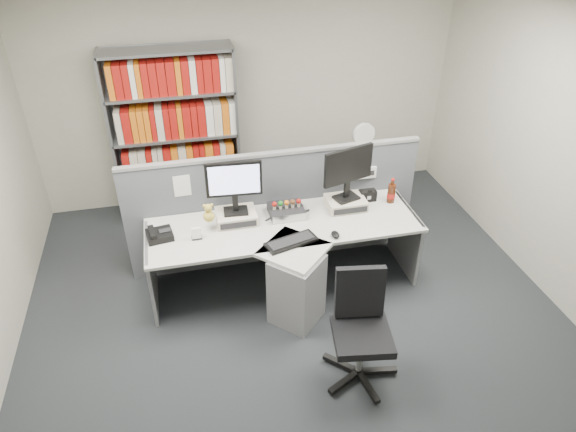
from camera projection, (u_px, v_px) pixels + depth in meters
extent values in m
plane|color=#2A2D31|center=(304.00, 340.00, 4.71)|extent=(5.50, 5.50, 0.00)
cube|color=#B2B09F|center=(248.00, 92.00, 6.22)|extent=(5.00, 0.04, 2.70)
cube|color=white|center=(312.00, 31.00, 3.23)|extent=(5.00, 5.50, 0.04)
cube|color=#575A62|center=(275.00, 209.00, 5.39)|extent=(3.00, 0.05, 1.25)
cube|color=#A1A1A6|center=(274.00, 153.00, 5.04)|extent=(3.00, 0.07, 0.03)
cube|color=white|center=(366.00, 173.00, 5.37)|extent=(0.22, 0.04, 0.12)
cube|color=white|center=(182.00, 184.00, 4.96)|extent=(0.16, 0.00, 0.22)
cube|color=white|center=(224.00, 180.00, 5.04)|extent=(0.16, 0.00, 0.22)
cube|color=white|center=(343.00, 166.00, 5.26)|extent=(0.16, 0.00, 0.22)
cube|color=beige|center=(284.00, 225.00, 4.99)|extent=(2.60, 0.80, 0.03)
cube|color=beige|center=(294.00, 250.00, 4.67)|extent=(0.74, 0.74, 0.03)
cube|color=gray|center=(297.00, 289.00, 4.76)|extent=(0.57, 0.57, 0.69)
cube|color=gray|center=(152.00, 273.00, 4.94)|extent=(0.03, 0.70, 0.72)
cube|color=gray|center=(405.00, 237.00, 5.42)|extent=(0.03, 0.70, 0.72)
cube|color=gray|center=(277.00, 235.00, 5.48)|extent=(2.50, 0.02, 0.45)
cube|color=beige|center=(236.00, 216.00, 5.01)|extent=(0.38, 0.30, 0.10)
cube|color=black|center=(238.00, 225.00, 4.88)|extent=(0.34, 0.01, 0.06)
cube|color=beige|center=(346.00, 203.00, 5.21)|extent=(0.38, 0.30, 0.10)
cube|color=black|center=(351.00, 211.00, 5.09)|extent=(0.34, 0.01, 0.06)
cube|color=black|center=(236.00, 211.00, 4.97)|extent=(0.24, 0.18, 0.02)
cube|color=black|center=(235.00, 203.00, 4.92)|extent=(0.05, 0.03, 0.19)
cube|color=black|center=(234.00, 179.00, 4.78)|extent=(0.52, 0.08, 0.34)
cube|color=#C6CDFE|center=(234.00, 180.00, 4.77)|extent=(0.46, 0.04, 0.29)
cube|color=black|center=(346.00, 198.00, 5.18)|extent=(0.27, 0.23, 0.02)
cube|color=black|center=(347.00, 189.00, 5.13)|extent=(0.06, 0.05, 0.19)
cube|color=black|center=(348.00, 165.00, 4.99)|extent=(0.52, 0.19, 0.35)
cube|color=#C6CDFE|center=(348.00, 166.00, 4.97)|extent=(0.46, 0.14, 0.30)
cube|color=black|center=(286.00, 211.00, 5.10)|extent=(0.33, 0.29, 0.09)
cube|color=silver|center=(290.00, 219.00, 4.98)|extent=(0.33, 0.01, 0.08)
cylinder|color=beige|center=(274.00, 208.00, 5.03)|extent=(0.03, 0.03, 0.03)
sphere|color=#A5140F|center=(274.00, 204.00, 5.01)|extent=(0.05, 0.05, 0.05)
cylinder|color=beige|center=(280.00, 207.00, 5.04)|extent=(0.03, 0.03, 0.03)
sphere|color=#19721E|center=(280.00, 203.00, 5.02)|extent=(0.05, 0.05, 0.05)
cylinder|color=beige|center=(287.00, 206.00, 5.05)|extent=(0.03, 0.03, 0.03)
sphere|color=orange|center=(287.00, 203.00, 5.03)|extent=(0.05, 0.05, 0.05)
cylinder|color=beige|center=(293.00, 206.00, 5.06)|extent=(0.03, 0.03, 0.03)
sphere|color=#593319|center=(293.00, 202.00, 5.04)|extent=(0.05, 0.05, 0.05)
cylinder|color=beige|center=(299.00, 205.00, 5.08)|extent=(0.03, 0.03, 0.03)
sphere|color=#A5140F|center=(299.00, 201.00, 5.05)|extent=(0.05, 0.05, 0.05)
cube|color=black|center=(291.00, 242.00, 4.72)|extent=(0.51, 0.30, 0.03)
cube|color=black|center=(291.00, 240.00, 4.71)|extent=(0.44, 0.24, 0.01)
ellipsoid|color=black|center=(335.00, 235.00, 4.80)|extent=(0.07, 0.12, 0.04)
cube|color=black|center=(160.00, 235.00, 4.78)|extent=(0.26, 0.24, 0.06)
cube|color=black|center=(152.00, 232.00, 4.73)|extent=(0.08, 0.19, 0.04)
cube|color=black|center=(165.00, 231.00, 4.77)|extent=(0.11, 0.08, 0.01)
cube|color=black|center=(197.00, 238.00, 4.78)|extent=(0.09, 0.06, 0.02)
cube|color=white|center=(196.00, 234.00, 4.74)|extent=(0.08, 0.03, 0.09)
cube|color=white|center=(196.00, 231.00, 4.77)|extent=(0.08, 0.03, 0.09)
sphere|color=gold|center=(209.00, 216.00, 4.82)|extent=(0.11, 0.11, 0.11)
sphere|color=gold|center=(208.00, 208.00, 4.77)|extent=(0.07, 0.07, 0.07)
sphere|color=gold|center=(204.00, 206.00, 4.75)|extent=(0.03, 0.03, 0.03)
sphere|color=gold|center=(212.00, 205.00, 4.76)|extent=(0.03, 0.03, 0.03)
cube|color=black|center=(367.00, 195.00, 5.32)|extent=(0.17, 0.09, 0.11)
cylinder|color=#3F190A|center=(391.00, 193.00, 5.27)|extent=(0.08, 0.08, 0.20)
cylinder|color=#A5140F|center=(391.00, 195.00, 5.28)|extent=(0.08, 0.08, 0.05)
cylinder|color=#3F190A|center=(393.00, 182.00, 5.20)|extent=(0.03, 0.03, 0.05)
cylinder|color=#A5140F|center=(393.00, 179.00, 5.18)|extent=(0.04, 0.04, 0.01)
cube|color=slate|center=(113.00, 142.00, 5.86)|extent=(0.03, 0.40, 2.00)
cube|color=slate|center=(236.00, 131.00, 6.12)|extent=(0.03, 0.40, 2.00)
cube|color=slate|center=(175.00, 130.00, 6.15)|extent=(1.40, 0.02, 2.00)
cube|color=slate|center=(185.00, 209.00, 6.53)|extent=(1.38, 0.40, 0.03)
cube|color=slate|center=(181.00, 173.00, 6.25)|extent=(1.38, 0.40, 0.03)
cube|color=slate|center=(176.00, 135.00, 5.98)|extent=(1.38, 0.40, 0.03)
cube|color=slate|center=(170.00, 92.00, 5.71)|extent=(1.38, 0.40, 0.03)
cube|color=slate|center=(165.00, 50.00, 5.46)|extent=(1.38, 0.40, 0.03)
cube|color=#A5140F|center=(183.00, 196.00, 6.39)|extent=(1.24, 0.28, 0.36)
cube|color=orange|center=(179.00, 160.00, 6.12)|extent=(1.24, 0.28, 0.36)
cube|color=beige|center=(174.00, 120.00, 5.85)|extent=(1.24, 0.28, 0.36)
cube|color=white|center=(168.00, 76.00, 5.58)|extent=(1.24, 0.28, 0.36)
cube|color=slate|center=(359.00, 184.00, 6.38)|extent=(0.45, 0.60, 0.70)
cube|color=black|center=(369.00, 184.00, 6.04)|extent=(0.40, 0.02, 0.28)
cube|color=black|center=(366.00, 207.00, 6.21)|extent=(0.40, 0.02, 0.28)
cylinder|color=white|center=(361.00, 157.00, 6.18)|extent=(0.16, 0.16, 0.03)
cylinder|color=white|center=(362.00, 150.00, 6.13)|extent=(0.03, 0.03, 0.16)
cylinder|color=white|center=(364.00, 134.00, 6.00)|extent=(0.27, 0.08, 0.26)
cylinder|color=silver|center=(363.00, 133.00, 6.02)|extent=(0.27, 0.07, 0.26)
cylinder|color=silver|center=(360.00, 355.00, 4.24)|extent=(0.05, 0.05, 0.39)
cube|color=black|center=(362.00, 336.00, 4.12)|extent=(0.52, 0.52, 0.07)
cube|color=black|center=(360.00, 292.00, 4.15)|extent=(0.41, 0.17, 0.46)
cube|color=black|center=(379.00, 371.00, 4.36)|extent=(0.30, 0.10, 0.04)
cylinder|color=black|center=(393.00, 371.00, 4.38)|extent=(0.05, 0.05, 0.03)
cube|color=black|center=(361.00, 356.00, 4.50)|extent=(0.18, 0.29, 0.04)
cylinder|color=black|center=(363.00, 347.00, 4.60)|extent=(0.05, 0.05, 0.03)
cube|color=black|center=(339.00, 363.00, 4.43)|extent=(0.24, 0.24, 0.04)
cylinder|color=black|center=(327.00, 358.00, 4.49)|extent=(0.05, 0.05, 0.03)
cube|color=black|center=(343.00, 383.00, 4.26)|extent=(0.29, 0.18, 0.04)
cylinder|color=black|center=(332.00, 392.00, 4.20)|extent=(0.05, 0.05, 0.03)
cube|color=black|center=(369.00, 388.00, 4.21)|extent=(0.09, 0.30, 0.04)
cylinder|color=black|center=(376.00, 401.00, 4.13)|extent=(0.05, 0.05, 0.03)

